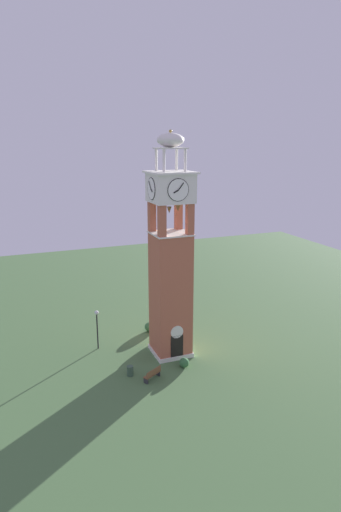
{
  "coord_description": "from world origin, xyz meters",
  "views": [
    {
      "loc": [
        -12.38,
        -31.38,
        17.68
      ],
      "look_at": [
        0.0,
        0.0,
        8.67
      ],
      "focal_mm": 30.03,
      "sensor_mm": 36.0,
      "label": 1
    }
  ],
  "objects": [
    {
      "name": "park_bench",
      "position": [
        -2.89,
        -3.61,
        0.48
      ],
      "size": [
        1.6,
        1.19,
        0.95
      ],
      "color": "brown",
      "rests_on": "ground"
    },
    {
      "name": "trash_bin",
      "position": [
        -4.33,
        -2.37,
        0.4
      ],
      "size": [
        0.52,
        0.52,
        0.8
      ],
      "primitive_type": "cylinder",
      "color": "#38513D",
      "rests_on": "ground"
    },
    {
      "name": "lamp_post",
      "position": [
        -5.69,
        3.04,
        2.51
      ],
      "size": [
        0.36,
        0.36,
        3.58
      ],
      "color": "black",
      "rests_on": "ground"
    },
    {
      "name": "ground",
      "position": [
        0.0,
        0.0,
        0.0
      ],
      "size": [
        80.0,
        80.0,
        0.0
      ],
      "primitive_type": "plane",
      "color": "#476B3D"
    },
    {
      "name": "clock_tower",
      "position": [
        0.0,
        -0.0,
        7.69
      ],
      "size": [
        3.5,
        3.5,
        18.6
      ],
      "color": "#AD5B42",
      "rests_on": "ground"
    },
    {
      "name": "shrub_near_entry",
      "position": [
        0.1,
        -2.75,
        0.41
      ],
      "size": [
        0.78,
        0.78,
        0.81
      ],
      "primitive_type": "ellipsoid",
      "color": "#336638",
      "rests_on": "ground"
    },
    {
      "name": "shrub_left_of_tower",
      "position": [
        -0.06,
        2.4,
        0.52
      ],
      "size": [
        0.88,
        0.88,
        1.05
      ],
      "primitive_type": "ellipsoid",
      "color": "#336638",
      "rests_on": "ground"
    },
    {
      "name": "shrub_behind_bench",
      "position": [
        -0.17,
        4.75,
        0.44
      ],
      "size": [
        1.2,
        1.2,
        0.88
      ],
      "primitive_type": "ellipsoid",
      "color": "#336638",
      "rests_on": "ground"
    }
  ]
}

